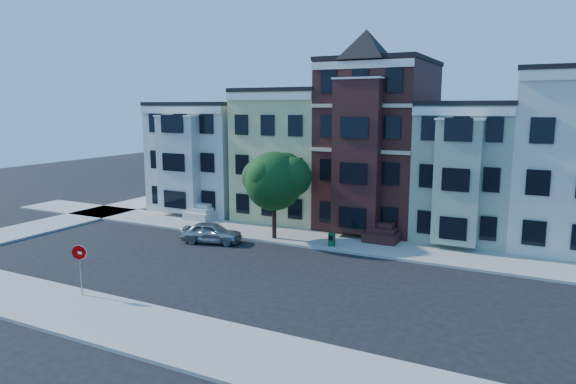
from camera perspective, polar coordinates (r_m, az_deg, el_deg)
The scene contains 13 objects.
ground at distance 27.00m, azimuth 0.42°, elevation -9.88°, with size 120.00×120.00×0.00m, color black.
far_sidewalk at distance 33.99m, azimuth 6.54°, elevation -5.71°, with size 60.00×4.00×0.15m, color #9E9B93.
near_sidewalk at distance 20.68m, azimuth -10.02°, elevation -16.10°, with size 60.00×4.00×0.15m, color #9E9B93.
cross_sidewalk at distance 41.42m, azimuth -27.96°, elevation -4.01°, with size 4.00×60.00×0.15m, color #9E9B93.
house_white at distance 45.90m, azimuth -8.19°, elevation 3.84°, with size 8.00×9.00×9.00m, color beige.
house_yellow at distance 41.76m, azimuth 0.82°, elevation 4.07°, with size 7.00×9.00×10.00m, color #D0C782.
house_brown at distance 39.08m, azimuth 10.09°, elevation 5.02°, with size 7.00×9.00×12.00m, color #3D1715.
house_green at distance 37.84m, azimuth 19.47°, elevation 2.20°, with size 6.00×9.00×9.00m, color #96A68D.
street_tree at distance 34.13m, azimuth -1.56°, elevation 0.77°, with size 6.23×6.23×7.25m, color #184B19, non-canonical shape.
parked_car at distance 34.48m, azimuth -8.50°, elevation -4.48°, with size 1.63×4.05×1.38m, color #9D9FA3.
newspaper_box at distance 32.95m, azimuth 4.88°, elevation -5.26°, with size 0.39×0.35×0.86m, color #0D5528.
fire_hydrant at distance 36.59m, azimuth -7.91°, elevation -4.03°, with size 0.21×0.21×0.60m, color white.
stop_sign at distance 26.21m, azimuth -22.07°, elevation -7.69°, with size 0.76×0.11×2.76m, color #B40000, non-canonical shape.
Camera 1 is at (11.46, -22.75, 8.97)m, focal length 32.00 mm.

